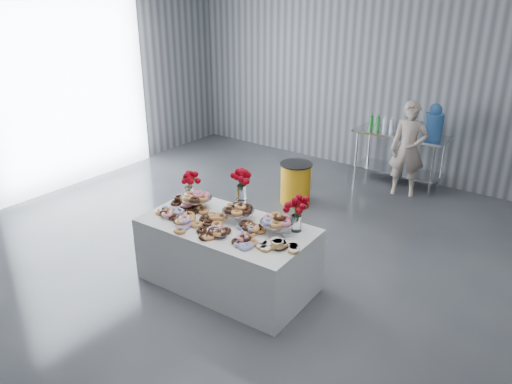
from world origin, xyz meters
TOP-DOWN VIEW (x-y plane):
  - ground at (0.00, 0.00)m, footprint 9.00×9.00m
  - room_walls at (-0.27, 0.07)m, footprint 8.04×9.04m
  - display_table at (0.12, 0.06)m, footprint 1.94×1.08m
  - prep_table at (0.47, 4.10)m, footprint 1.50×0.60m
  - donut_mounds at (0.12, 0.01)m, footprint 1.84×0.88m
  - cake_stand_left at (-0.43, 0.19)m, footprint 0.36×0.36m
  - cake_stand_mid at (0.17, 0.22)m, footprint 0.36×0.36m
  - cake_stand_right at (0.67, 0.24)m, footprint 0.36×0.36m
  - danish_pile at (0.88, -0.05)m, footprint 0.48×0.48m
  - bouquet_left at (-0.64, 0.28)m, footprint 0.26×0.26m
  - bouquet_right at (0.81, 0.40)m, footprint 0.26×0.26m
  - bouquet_center at (0.06, 0.41)m, footprint 0.26×0.26m
  - water_jug at (0.97, 4.10)m, footprint 0.28×0.28m
  - drink_bottles at (0.15, 4.00)m, footprint 0.54×0.08m
  - person at (0.73, 3.77)m, footprint 0.64×0.52m
  - trash_barrel at (-0.48, 2.43)m, footprint 0.50×0.50m

SIDE VIEW (x-z plane):
  - ground at x=0.00m, z-range 0.00..0.00m
  - trash_barrel at x=-0.48m, z-range 0.00..0.64m
  - display_table at x=0.12m, z-range 0.00..0.75m
  - prep_table at x=0.47m, z-range 0.17..1.07m
  - person at x=0.73m, z-range 0.00..1.52m
  - donut_mounds at x=0.12m, z-range 0.75..0.84m
  - danish_pile at x=0.88m, z-range 0.75..0.86m
  - cake_stand_left at x=-0.43m, z-range 0.80..0.98m
  - cake_stand_mid at x=0.17m, z-range 0.80..0.98m
  - cake_stand_right at x=0.67m, z-range 0.80..0.98m
  - drink_bottles at x=0.15m, z-range 0.90..1.17m
  - bouquet_left at x=-0.64m, z-range 0.84..1.26m
  - bouquet_right at x=0.81m, z-range 0.84..1.26m
  - bouquet_center at x=0.06m, z-range 0.84..1.41m
  - water_jug at x=0.97m, z-range 0.87..1.43m
  - room_walls at x=-0.27m, z-range 0.63..4.65m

